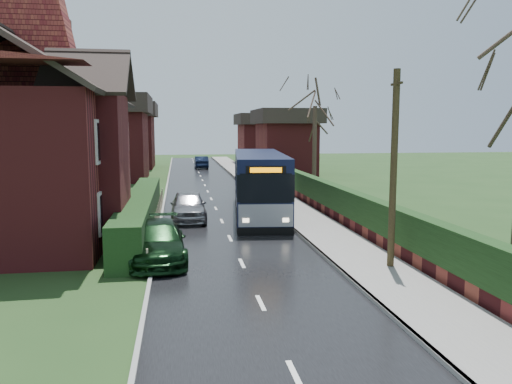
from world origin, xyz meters
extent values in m
plane|color=#27421C|center=(0.00, 0.00, 0.00)|extent=(140.00, 140.00, 0.00)
cube|color=black|center=(0.00, 10.00, 0.01)|extent=(6.00, 100.00, 0.02)
cube|color=slate|center=(4.25, 10.00, 0.07)|extent=(2.50, 100.00, 0.14)
cube|color=gray|center=(3.05, 10.00, 0.07)|extent=(0.12, 100.00, 0.14)
cube|color=gray|center=(-3.05, 10.00, 0.05)|extent=(0.12, 100.00, 0.10)
cube|color=black|center=(-3.90, 5.00, 0.80)|extent=(1.20, 16.00, 1.60)
cube|color=maroon|center=(5.80, 10.00, 0.30)|extent=(0.30, 50.00, 0.60)
cube|color=black|center=(5.80, 10.00, 1.20)|extent=(0.60, 50.00, 1.20)
cube|color=maroon|center=(-9.00, 5.00, 3.00)|extent=(8.00, 14.00, 6.00)
cube|color=maroon|center=(-5.50, 2.00, 3.00)|extent=(2.50, 4.00, 6.00)
cube|color=brown|center=(-8.00, 9.00, 9.20)|extent=(0.90, 1.40, 2.20)
cube|color=silver|center=(-4.95, 0.00, 1.60)|extent=(0.08, 1.20, 1.60)
cube|color=black|center=(-4.92, 0.00, 1.60)|extent=(0.03, 0.95, 1.35)
cube|color=silver|center=(-4.95, 0.00, 4.20)|extent=(0.08, 1.20, 1.60)
cube|color=black|center=(-4.92, 0.00, 4.20)|extent=(0.03, 0.95, 1.35)
cube|color=silver|center=(-4.95, 4.00, 1.60)|extent=(0.08, 1.20, 1.60)
cube|color=black|center=(-4.92, 4.00, 1.60)|extent=(0.03, 0.95, 1.35)
cube|color=silver|center=(-4.95, 4.00, 4.20)|extent=(0.08, 1.20, 1.60)
cube|color=black|center=(-4.92, 4.00, 4.20)|extent=(0.03, 0.95, 1.35)
cube|color=silver|center=(-4.95, 8.00, 1.60)|extent=(0.08, 1.20, 1.60)
cube|color=black|center=(-4.92, 8.00, 1.60)|extent=(0.03, 0.95, 1.35)
cube|color=silver|center=(-4.95, 8.00, 4.20)|extent=(0.08, 1.20, 1.60)
cube|color=black|center=(-4.92, 8.00, 4.20)|extent=(0.03, 0.95, 1.35)
cube|color=silver|center=(-4.95, 10.50, 1.60)|extent=(0.08, 1.20, 1.60)
cube|color=black|center=(-4.92, 10.50, 1.60)|extent=(0.03, 0.95, 1.35)
cube|color=silver|center=(-4.95, 10.50, 4.20)|extent=(0.08, 1.20, 1.60)
cube|color=black|center=(-4.92, 10.50, 4.20)|extent=(0.03, 0.95, 1.35)
cube|color=black|center=(2.20, 7.80, 0.92)|extent=(3.66, 11.19, 1.14)
cube|color=black|center=(2.20, 7.80, 2.09)|extent=(3.68, 11.19, 1.20)
cube|color=black|center=(2.20, 7.80, 3.01)|extent=(3.66, 11.19, 0.66)
cube|color=black|center=(2.20, 7.80, 0.17)|extent=(3.66, 11.19, 0.35)
cube|color=gray|center=(1.62, 2.39, 0.90)|extent=(2.39, 0.38, 1.00)
cube|color=black|center=(1.61, 2.36, 2.10)|extent=(2.24, 0.32, 1.30)
cube|color=black|center=(1.61, 2.36, 2.90)|extent=(1.75, 0.27, 0.35)
cube|color=#FF8C00|center=(1.61, 2.32, 2.90)|extent=(1.37, 0.19, 0.22)
cube|color=black|center=(1.62, 2.38, 0.22)|extent=(2.45, 0.40, 0.30)
cube|color=#FFF2CC|center=(0.74, 2.42, 0.70)|extent=(0.28, 0.08, 0.18)
cube|color=#FFF2CC|center=(2.48, 2.23, 0.70)|extent=(0.28, 0.08, 0.18)
cylinder|color=black|center=(0.70, 4.42, 0.48)|extent=(0.38, 0.98, 0.96)
cylinder|color=black|center=(2.94, 4.18, 0.48)|extent=(0.38, 0.98, 0.96)
cylinder|color=black|center=(1.46, 11.41, 0.48)|extent=(0.38, 0.98, 0.96)
cylinder|color=black|center=(3.70, 11.17, 0.48)|extent=(0.38, 0.98, 0.96)
imported|color=#A4A3A8|center=(-1.65, 6.63, 0.75)|extent=(1.79, 4.41, 1.50)
imported|color=black|center=(-2.90, -1.10, 0.69)|extent=(2.19, 4.84, 1.38)
imported|color=black|center=(0.53, 39.49, 0.71)|extent=(1.54, 4.31, 1.42)
cylinder|color=slate|center=(3.20, 6.00, 1.53)|extent=(0.09, 0.09, 3.06)
cube|color=silver|center=(3.20, 6.00, 2.84)|extent=(0.20, 0.46, 0.35)
cube|color=silver|center=(3.20, 6.00, 2.40)|extent=(0.18, 0.41, 0.31)
cylinder|color=#2E2514|center=(4.80, -3.48, 3.28)|extent=(0.23, 0.23, 6.56)
cube|color=#2E2514|center=(4.80, -3.48, 6.09)|extent=(0.11, 0.85, 0.08)
cylinder|color=#3C2B23|center=(9.00, 21.16, 3.23)|extent=(0.35, 0.35, 6.46)
cylinder|color=#392A22|center=(-11.50, 17.38, 3.31)|extent=(0.30, 0.30, 6.62)
camera|label=1|loc=(-2.12, -18.75, 4.70)|focal=35.00mm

